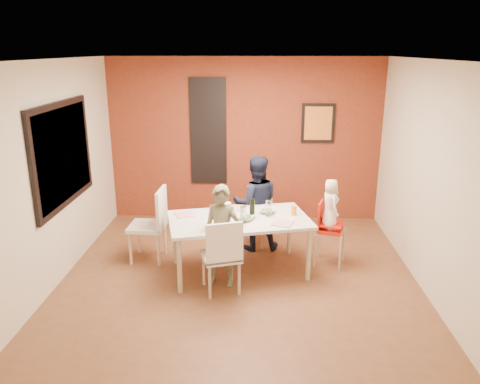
{
  "coord_description": "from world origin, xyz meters",
  "views": [
    {
      "loc": [
        0.22,
        -5.44,
        2.82
      ],
      "look_at": [
        0.0,
        0.3,
        1.05
      ],
      "focal_mm": 35.0,
      "sensor_mm": 36.0,
      "label": 1
    }
  ],
  "objects_px": {
    "chair_near": "(222,253)",
    "chair_left": "(153,221)",
    "paper_towel_roll": "(227,213)",
    "child_far": "(256,203)",
    "toddler": "(330,204)",
    "chair_far": "(258,212)",
    "child_near": "(222,236)",
    "wine_bottle": "(252,208)",
    "dining_table": "(239,223)",
    "high_chair": "(327,227)"
  },
  "relations": [
    {
      "from": "child_near",
      "to": "chair_near",
      "type": "bearing_deg",
      "value": -68.13
    },
    {
      "from": "chair_near",
      "to": "chair_left",
      "type": "bearing_deg",
      "value": -59.73
    },
    {
      "from": "paper_towel_roll",
      "to": "chair_left",
      "type": "bearing_deg",
      "value": 156.24
    },
    {
      "from": "chair_near",
      "to": "child_far",
      "type": "xyz_separation_m",
      "value": [
        0.38,
        1.34,
        0.17
      ]
    },
    {
      "from": "chair_near",
      "to": "chair_left",
      "type": "relative_size",
      "value": 0.92
    },
    {
      "from": "chair_far",
      "to": "child_near",
      "type": "height_order",
      "value": "child_near"
    },
    {
      "from": "paper_towel_roll",
      "to": "wine_bottle",
      "type": "bearing_deg",
      "value": 30.33
    },
    {
      "from": "dining_table",
      "to": "high_chair",
      "type": "relative_size",
      "value": 2.23
    },
    {
      "from": "child_far",
      "to": "high_chair",
      "type": "bearing_deg",
      "value": 147.05
    },
    {
      "from": "child_near",
      "to": "wine_bottle",
      "type": "distance_m",
      "value": 0.58
    },
    {
      "from": "chair_near",
      "to": "paper_towel_roll",
      "type": "xyz_separation_m",
      "value": [
        0.02,
        0.45,
        0.34
      ]
    },
    {
      "from": "chair_left",
      "to": "chair_near",
      "type": "bearing_deg",
      "value": 50.18
    },
    {
      "from": "dining_table",
      "to": "chair_left",
      "type": "height_order",
      "value": "chair_left"
    },
    {
      "from": "chair_near",
      "to": "toddler",
      "type": "height_order",
      "value": "toddler"
    },
    {
      "from": "chair_left",
      "to": "child_far",
      "type": "height_order",
      "value": "child_far"
    },
    {
      "from": "chair_far",
      "to": "chair_left",
      "type": "relative_size",
      "value": 0.83
    },
    {
      "from": "chair_near",
      "to": "chair_far",
      "type": "height_order",
      "value": "chair_near"
    },
    {
      "from": "toddler",
      "to": "paper_towel_roll",
      "type": "distance_m",
      "value": 1.4
    },
    {
      "from": "chair_near",
      "to": "child_near",
      "type": "bearing_deg",
      "value": -101.68
    },
    {
      "from": "dining_table",
      "to": "wine_bottle",
      "type": "height_order",
      "value": "wine_bottle"
    },
    {
      "from": "dining_table",
      "to": "chair_left",
      "type": "distance_m",
      "value": 1.23
    },
    {
      "from": "toddler",
      "to": "paper_towel_roll",
      "type": "relative_size",
      "value": 2.67
    },
    {
      "from": "wine_bottle",
      "to": "chair_left",
      "type": "bearing_deg",
      "value": 168.62
    },
    {
      "from": "dining_table",
      "to": "toddler",
      "type": "height_order",
      "value": "toddler"
    },
    {
      "from": "chair_near",
      "to": "paper_towel_roll",
      "type": "distance_m",
      "value": 0.57
    },
    {
      "from": "child_far",
      "to": "toddler",
      "type": "height_order",
      "value": "child_far"
    },
    {
      "from": "wine_bottle",
      "to": "paper_towel_roll",
      "type": "height_order",
      "value": "paper_towel_roll"
    },
    {
      "from": "chair_near",
      "to": "child_far",
      "type": "bearing_deg",
      "value": -123.63
    },
    {
      "from": "dining_table",
      "to": "toddler",
      "type": "relative_size",
      "value": 2.87
    },
    {
      "from": "chair_near",
      "to": "chair_left",
      "type": "height_order",
      "value": "chair_left"
    },
    {
      "from": "chair_near",
      "to": "chair_left",
      "type": "distance_m",
      "value": 1.36
    },
    {
      "from": "dining_table",
      "to": "chair_left",
      "type": "relative_size",
      "value": 1.91
    },
    {
      "from": "chair_near",
      "to": "child_near",
      "type": "xyz_separation_m",
      "value": [
        -0.03,
        0.24,
        0.11
      ]
    },
    {
      "from": "chair_left",
      "to": "paper_towel_roll",
      "type": "relative_size",
      "value": 4.02
    },
    {
      "from": "chair_left",
      "to": "high_chair",
      "type": "xyz_separation_m",
      "value": [
        2.36,
        -0.04,
        -0.04
      ]
    },
    {
      "from": "dining_table",
      "to": "chair_near",
      "type": "xyz_separation_m",
      "value": [
        -0.17,
        -0.59,
        -0.15
      ]
    },
    {
      "from": "dining_table",
      "to": "child_near",
      "type": "relative_size",
      "value": 1.53
    },
    {
      "from": "dining_table",
      "to": "child_far",
      "type": "height_order",
      "value": "child_far"
    },
    {
      "from": "chair_near",
      "to": "wine_bottle",
      "type": "bearing_deg",
      "value": -135.63
    },
    {
      "from": "chair_left",
      "to": "wine_bottle",
      "type": "relative_size",
      "value": 4.1
    },
    {
      "from": "chair_near",
      "to": "chair_far",
      "type": "relative_size",
      "value": 1.11
    },
    {
      "from": "chair_near",
      "to": "dining_table",
      "type": "bearing_deg",
      "value": -124.02
    },
    {
      "from": "chair_far",
      "to": "high_chair",
      "type": "height_order",
      "value": "high_chair"
    },
    {
      "from": "chair_left",
      "to": "toddler",
      "type": "xyz_separation_m",
      "value": [
        2.37,
        -0.05,
        0.29
      ]
    },
    {
      "from": "dining_table",
      "to": "wine_bottle",
      "type": "distance_m",
      "value": 0.26
    },
    {
      "from": "chair_left",
      "to": "high_chair",
      "type": "relative_size",
      "value": 1.17
    },
    {
      "from": "paper_towel_roll",
      "to": "dining_table",
      "type": "bearing_deg",
      "value": 42.5
    },
    {
      "from": "dining_table",
      "to": "child_far",
      "type": "xyz_separation_m",
      "value": [
        0.21,
        0.75,
        0.02
      ]
    },
    {
      "from": "high_chair",
      "to": "toddler",
      "type": "bearing_deg",
      "value": -104.91
    },
    {
      "from": "toddler",
      "to": "chair_left",
      "type": "bearing_deg",
      "value": 73.04
    }
  ]
}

